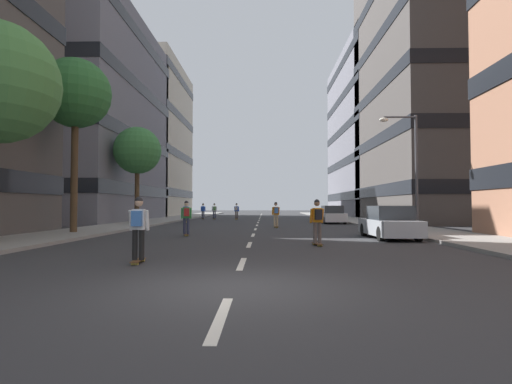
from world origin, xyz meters
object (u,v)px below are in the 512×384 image
Objects in this scene: parked_car_mid at (332,215)px; street_tree_mid at (137,151)px; skater_5 at (186,216)px; skater_3 at (186,211)px; skater_1 at (214,210)px; skater_7 at (276,213)px; skater_4 at (203,210)px; skater_0 at (317,219)px; street_tree_far at (76,94)px; skater_2 at (138,225)px; parked_car_near at (389,223)px; skater_6 at (236,210)px; streetlamp_right at (410,159)px.

parked_car_mid is 0.58× the size of street_tree_mid.
skater_3 is at bearing 101.49° from skater_5.
skater_1 is 8.55m from skater_3.
skater_7 is (10.91, -3.57, -4.86)m from street_tree_mid.
skater_4 is (-1.42, 0.95, -0.03)m from skater_1.
parked_car_mid is 2.47× the size of skater_0.
street_tree_far is 5.21× the size of skater_1.
skater_3 is at bearing 134.45° from skater_7.
skater_4 is (-3.69, 34.38, -0.03)m from skater_2.
skater_6 is (-8.89, 24.52, 0.32)m from parked_car_near.
skater_4 is at bearing 155.16° from skater_6.
skater_1 and skater_7 have the same top height.
skater_3 is (3.00, 4.50, -4.86)m from street_tree_mid.
street_tree_mid reaches higher than skater_5.
skater_4 is (-9.07, 29.67, -0.03)m from skater_0.
streetlamp_right is 27.40m from skater_4.
skater_0 is 29.72m from skater_1.
street_tree_mid is at bearing -123.72° from skater_3.
skater_6 is (2.54, -0.88, 0.00)m from skater_1.
skater_3 is at bearing 127.29° from parked_car_near.
skater_5 is (3.16, -15.55, 0.00)m from skater_3.
skater_3 is (3.00, 14.79, -6.48)m from street_tree_far.
skater_2 is at bearing -103.75° from skater_7.
skater_0 reaches higher than parked_car_mid.
street_tree_mid is (-15.93, 12.48, 5.18)m from parked_car_near.
skater_3 is at bearing 98.57° from skater_2.
streetlamp_right is at bearing -61.46° from skater_6.
skater_4 is at bearing 77.47° from street_tree_mid.
skater_3 reaches higher than parked_car_near.
skater_0 is at bearing -24.37° from street_tree_far.
skater_5 is (-9.77, -14.08, 0.32)m from parked_car_mid.
skater_5 is at bearing -82.96° from skater_4.
street_tree_mid is at bearing 154.63° from streetlamp_right.
street_tree_far is (-0.00, -10.29, 1.62)m from street_tree_mid.
skater_6 is 16.08m from skater_7.
streetlamp_right reaches higher than skater_5.
street_tree_mid is at bearing -109.21° from skater_1.
skater_4 is (3.08, 24.17, -6.51)m from street_tree_far.
skater_4 is (3.08, 13.87, -4.89)m from street_tree_mid.
skater_2 reaches higher than parked_car_mid.
skater_2 is at bearing -134.31° from streetlamp_right.
skater_6 is at bearing 118.54° from streetlamp_right.
skater_4 is at bearing 107.00° from skater_0.
parked_car_near is at bearing -122.14° from streetlamp_right.
skater_6 is (-11.27, 20.72, -3.12)m from streetlamp_right.
skater_0 is (-3.77, -3.32, 0.32)m from parked_car_near.
street_tree_mid is 10.42m from street_tree_far.
skater_3 is at bearing -100.09° from skater_1.
skater_3 is (-1.50, -8.42, 0.00)m from skater_1.
parked_car_near is 2.47× the size of skater_6.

